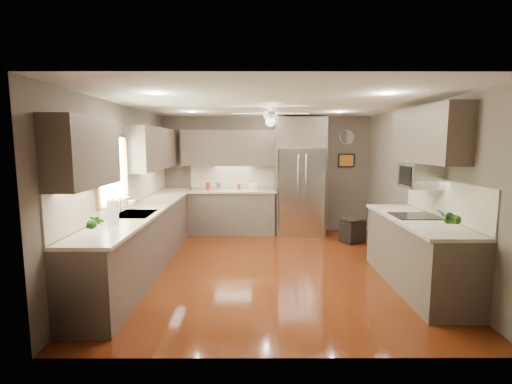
{
  "coord_description": "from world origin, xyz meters",
  "views": [
    {
      "loc": [
        -0.24,
        -5.61,
        1.92
      ],
      "look_at": [
        -0.23,
        0.6,
        1.1
      ],
      "focal_mm": 26.0,
      "sensor_mm": 36.0,
      "label": 1
    }
  ],
  "objects_px": {
    "paper_towel": "(113,213)",
    "bowl": "(254,189)",
    "canister_a": "(208,186)",
    "stool": "(352,230)",
    "microwave": "(420,176)",
    "canister_b": "(218,186)",
    "potted_plant_left": "(93,223)",
    "soap_bottle": "(132,203)",
    "refrigerator": "(300,178)",
    "potted_plant_right": "(448,217)",
    "canister_d": "(239,187)"
  },
  "relations": [
    {
      "from": "canister_a",
      "to": "stool",
      "type": "distance_m",
      "value": 3.09
    },
    {
      "from": "soap_bottle",
      "to": "microwave",
      "type": "bearing_deg",
      "value": -5.58
    },
    {
      "from": "potted_plant_left",
      "to": "stool",
      "type": "xyz_separation_m",
      "value": [
        3.59,
        3.25,
        -0.86
      ]
    },
    {
      "from": "canister_d",
      "to": "microwave",
      "type": "xyz_separation_m",
      "value": [
        2.61,
        -2.8,
        0.48
      ]
    },
    {
      "from": "canister_d",
      "to": "potted_plant_left",
      "type": "distance_m",
      "value": 4.29
    },
    {
      "from": "potted_plant_left",
      "to": "potted_plant_right",
      "type": "distance_m",
      "value": 3.88
    },
    {
      "from": "canister_d",
      "to": "microwave",
      "type": "height_order",
      "value": "microwave"
    },
    {
      "from": "stool",
      "to": "paper_towel",
      "type": "distance_m",
      "value": 4.55
    },
    {
      "from": "canister_b",
      "to": "canister_d",
      "type": "height_order",
      "value": "canister_b"
    },
    {
      "from": "canister_b",
      "to": "bowl",
      "type": "bearing_deg",
      "value": -5.64
    },
    {
      "from": "refrigerator",
      "to": "canister_d",
      "type": "bearing_deg",
      "value": 176.01
    },
    {
      "from": "canister_b",
      "to": "bowl",
      "type": "relative_size",
      "value": 0.63
    },
    {
      "from": "canister_b",
      "to": "potted_plant_left",
      "type": "relative_size",
      "value": 0.47
    },
    {
      "from": "microwave",
      "to": "paper_towel",
      "type": "distance_m",
      "value": 4.07
    },
    {
      "from": "canister_b",
      "to": "soap_bottle",
      "type": "distance_m",
      "value": 2.61
    },
    {
      "from": "refrigerator",
      "to": "soap_bottle",
      "type": "bearing_deg",
      "value": -140.27
    },
    {
      "from": "bowl",
      "to": "canister_b",
      "type": "bearing_deg",
      "value": 174.36
    },
    {
      "from": "canister_b",
      "to": "microwave",
      "type": "height_order",
      "value": "microwave"
    },
    {
      "from": "soap_bottle",
      "to": "stool",
      "type": "distance_m",
      "value": 4.13
    },
    {
      "from": "canister_d",
      "to": "paper_towel",
      "type": "height_order",
      "value": "paper_towel"
    },
    {
      "from": "canister_d",
      "to": "microwave",
      "type": "distance_m",
      "value": 3.86
    },
    {
      "from": "potted_plant_right",
      "to": "paper_towel",
      "type": "height_order",
      "value": "paper_towel"
    },
    {
      "from": "potted_plant_left",
      "to": "bowl",
      "type": "xyz_separation_m",
      "value": [
        1.68,
        3.98,
        -0.13
      ]
    },
    {
      "from": "soap_bottle",
      "to": "microwave",
      "type": "relative_size",
      "value": 0.35
    },
    {
      "from": "canister_a",
      "to": "canister_b",
      "type": "xyz_separation_m",
      "value": [
        0.21,
        0.05,
        -0.01
      ]
    },
    {
      "from": "canister_d",
      "to": "microwave",
      "type": "bearing_deg",
      "value": -46.94
    },
    {
      "from": "canister_b",
      "to": "stool",
      "type": "height_order",
      "value": "canister_b"
    },
    {
      "from": "canister_b",
      "to": "paper_towel",
      "type": "xyz_separation_m",
      "value": [
        -0.95,
        -3.42,
        0.07
      ]
    },
    {
      "from": "bowl",
      "to": "paper_towel",
      "type": "height_order",
      "value": "paper_towel"
    },
    {
      "from": "canister_b",
      "to": "stool",
      "type": "bearing_deg",
      "value": -16.76
    },
    {
      "from": "paper_towel",
      "to": "bowl",
      "type": "bearing_deg",
      "value": 62.91
    },
    {
      "from": "soap_bottle",
      "to": "potted_plant_right",
      "type": "xyz_separation_m",
      "value": [
        4.0,
        -1.39,
        0.06
      ]
    },
    {
      "from": "microwave",
      "to": "canister_b",
      "type": "bearing_deg",
      "value": 137.6
    },
    {
      "from": "microwave",
      "to": "stool",
      "type": "height_order",
      "value": "microwave"
    },
    {
      "from": "potted_plant_left",
      "to": "paper_towel",
      "type": "distance_m",
      "value": 0.64
    },
    {
      "from": "canister_b",
      "to": "refrigerator",
      "type": "height_order",
      "value": "refrigerator"
    },
    {
      "from": "paper_towel",
      "to": "potted_plant_right",
      "type": "bearing_deg",
      "value": -5.18
    },
    {
      "from": "bowl",
      "to": "paper_towel",
      "type": "xyz_separation_m",
      "value": [
        -1.71,
        -3.34,
        0.11
      ]
    },
    {
      "from": "refrigerator",
      "to": "paper_towel",
      "type": "distance_m",
      "value": 4.28
    },
    {
      "from": "bowl",
      "to": "microwave",
      "type": "height_order",
      "value": "microwave"
    },
    {
      "from": "bowl",
      "to": "canister_d",
      "type": "bearing_deg",
      "value": 165.25
    },
    {
      "from": "canister_b",
      "to": "potted_plant_right",
      "type": "relative_size",
      "value": 0.48
    },
    {
      "from": "canister_d",
      "to": "soap_bottle",
      "type": "xyz_separation_m",
      "value": [
        -1.49,
        -2.4,
        0.04
      ]
    },
    {
      "from": "soap_bottle",
      "to": "potted_plant_right",
      "type": "bearing_deg",
      "value": -19.09
    },
    {
      "from": "potted_plant_right",
      "to": "microwave",
      "type": "xyz_separation_m",
      "value": [
        0.1,
        0.98,
        0.39
      ]
    },
    {
      "from": "potted_plant_right",
      "to": "potted_plant_left",
      "type": "bearing_deg",
      "value": -175.77
    },
    {
      "from": "soap_bottle",
      "to": "potted_plant_left",
      "type": "relative_size",
      "value": 0.6
    },
    {
      "from": "soap_bottle",
      "to": "stool",
      "type": "relative_size",
      "value": 0.4
    },
    {
      "from": "potted_plant_right",
      "to": "refrigerator",
      "type": "distance_m",
      "value": 3.89
    },
    {
      "from": "canister_a",
      "to": "potted_plant_left",
      "type": "height_order",
      "value": "potted_plant_left"
    }
  ]
}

